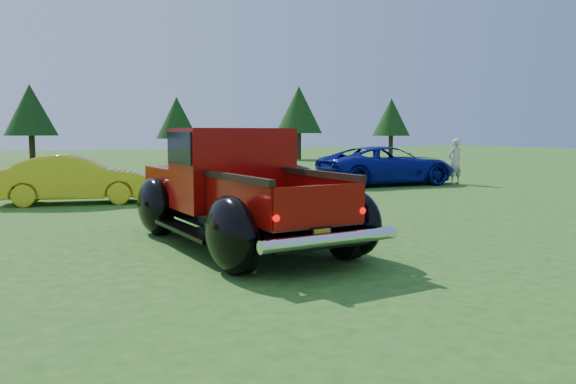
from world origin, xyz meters
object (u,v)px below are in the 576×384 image
object	(u,v)px
tree_far_east	(391,117)
tree_mid_right	(177,118)
tree_east	(299,110)
show_car_yellow	(76,179)
spectator	(455,161)
pickup_truck	(232,188)
show_car_grey	(249,170)
tree_mid_left	(30,110)
show_car_blue	(387,166)

from	to	relation	value
tree_far_east	tree_mid_right	bearing A→B (deg)	-178.41
tree_mid_right	tree_far_east	size ratio (longest dim) A/B	0.92
tree_east	show_car_yellow	size ratio (longest dim) A/B	1.30
tree_east	spectator	world-z (taller)	tree_east
pickup_truck	tree_mid_right	bearing A→B (deg)	72.80
tree_east	spectator	distance (m)	21.01
pickup_truck	show_car_grey	bearing A→B (deg)	61.96
pickup_truck	spectator	distance (m)	13.71
tree_east	show_car_grey	size ratio (longest dim) A/B	1.12
tree_mid_left	spectator	xyz separation A→B (m)	(14.50, -22.03, -2.50)
tree_east	show_car_grey	xyz separation A→B (m)	(-11.50, -19.11, -2.95)
show_car_blue	spectator	world-z (taller)	spectator
show_car_grey	spectator	distance (m)	8.13
spectator	show_car_blue	bearing A→B (deg)	-25.79
tree_mid_left	tree_east	xyz separation A→B (m)	(18.00, -1.50, 0.27)
tree_far_east	tree_east	bearing A→B (deg)	-173.66
show_car_yellow	show_car_grey	bearing A→B (deg)	-64.90
show_car_grey	spectator	size ratio (longest dim) A/B	2.75
show_car_yellow	show_car_blue	world-z (taller)	show_car_blue
tree_mid_right	tree_far_east	xyz separation A→B (m)	(18.00, 0.50, 0.27)
tree_far_east	spectator	xyz separation A→B (m)	(-12.50, -21.53, -2.37)
tree_far_east	pickup_truck	distance (m)	37.60
tree_mid_left	tree_mid_right	xyz separation A→B (m)	(9.00, -1.00, -0.41)
tree_mid_right	spectator	size ratio (longest dim) A/B	2.50
tree_far_east	show_car_grey	world-z (taller)	tree_far_east
show_car_grey	tree_mid_right	bearing A→B (deg)	-2.74
show_car_yellow	spectator	size ratio (longest dim) A/B	2.36
show_car_blue	pickup_truck	bearing A→B (deg)	135.14
pickup_truck	show_car_grey	xyz separation A→B (m)	(3.68, 8.59, -0.28)
tree_east	show_car_blue	world-z (taller)	tree_east
tree_far_east	show_car_grey	xyz separation A→B (m)	(-20.50, -20.11, -2.54)
tree_mid_right	tree_east	distance (m)	9.04
tree_mid_right	tree_far_east	world-z (taller)	tree_far_east
pickup_truck	show_car_yellow	distance (m)	7.47
tree_east	show_car_blue	size ratio (longest dim) A/B	1.02
tree_far_east	show_car_grey	size ratio (longest dim) A/B	0.99
tree_mid_right	tree_east	size ratio (longest dim) A/B	0.81
show_car_blue	show_car_yellow	bearing A→B (deg)	98.53
show_car_yellow	show_car_grey	distance (m)	5.96
show_car_grey	show_car_blue	xyz separation A→B (m)	(5.50, -0.47, 0.03)
tree_mid_right	spectator	world-z (taller)	tree_mid_right
tree_east	tree_far_east	size ratio (longest dim) A/B	1.12
show_car_blue	spectator	size ratio (longest dim) A/B	3.00
tree_mid_right	show_car_grey	xyz separation A→B (m)	(-2.50, -19.61, -2.27)
show_car_yellow	spectator	xyz separation A→B (m)	(13.78, 0.01, 0.20)
pickup_truck	show_car_yellow	bearing A→B (deg)	101.52
show_car_yellow	tree_east	bearing A→B (deg)	-28.88
show_car_yellow	show_car_grey	xyz separation A→B (m)	(5.78, 1.43, 0.02)
show_car_yellow	show_car_grey	world-z (taller)	show_car_grey
tree_mid_left	show_car_yellow	size ratio (longest dim) A/B	1.20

